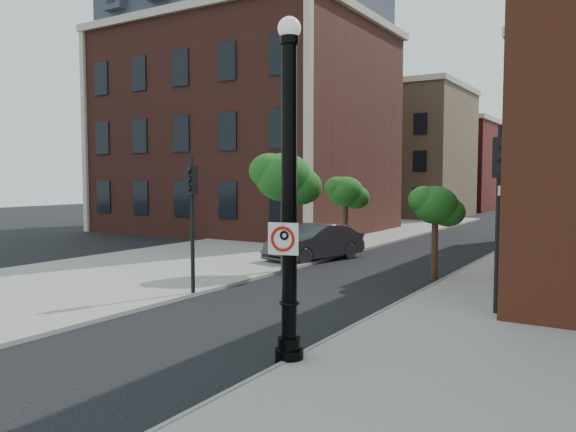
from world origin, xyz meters
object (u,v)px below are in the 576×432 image
Objects in this scene: no_parking_sign at (283,238)px; traffic_signal_right at (499,189)px; parked_car at (315,242)px; traffic_signal_left at (192,203)px; lamppost at (289,207)px.

no_parking_sign is 7.11m from traffic_signal_right.
no_parking_sign is at bearing -48.64° from parked_car.
traffic_signal_left reaches higher than parked_car.
no_parking_sign is 0.15× the size of traffic_signal_left.
no_parking_sign is at bearing -31.48° from traffic_signal_left.
traffic_signal_right is (2.82, 6.46, 0.92)m from no_parking_sign.
traffic_signal_right reaches higher than no_parking_sign.
parked_car is at bearing 95.55° from traffic_signal_left.
parked_car is 9.17m from traffic_signal_left.
no_parking_sign is 0.13× the size of parked_car.
traffic_signal_right reaches higher than traffic_signal_left.
lamppost reaches higher than traffic_signal_right.
lamppost is 7.24m from traffic_signal_left.
traffic_signal_left is at bearing -160.63° from traffic_signal_right.
traffic_signal_right reaches higher than parked_car.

